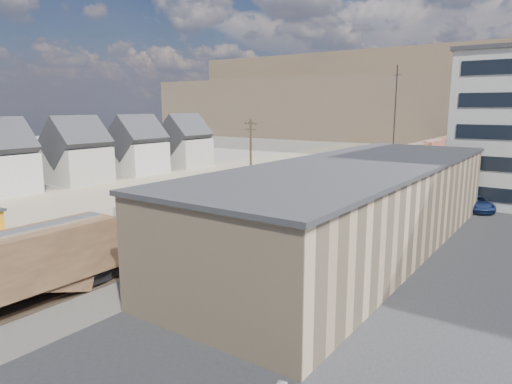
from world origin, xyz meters
The scene contains 11 objects.
ballast_bed centered at (0.00, 50.00, 0.03)m, with size 18.00×200.00×0.06m, color #4C4742.
dirt_yard centered at (-20.00, 40.00, 0.01)m, with size 24.00×180.00×0.03m, color #82745A.
asphalt_lot centered at (22.00, 35.00, 0.02)m, with size 26.00×120.00×0.04m, color #232326.
rail_tracks centered at (-0.55, 50.00, 0.11)m, with size 11.40×200.00×0.24m.
freight_train centered at (3.80, 54.51, 2.79)m, with size 3.00×119.74×4.46m.
warehouse centered at (14.98, 25.00, 3.65)m, with size 12.40×40.40×7.25m.
utility_pole_north centered at (-8.50, 42.00, 5.30)m, with size 2.20×0.32×10.00m.
radio_mast centered at (6.00, 60.00, 9.12)m, with size 1.20×0.16×18.00m.
townhouse_row centered at (-34.00, 25.00, 4.34)m, with size 8.15×68.16×10.47m.
hills_north centered at (0.17, 167.92, 14.10)m, with size 265.00×80.00×32.00m.
parked_car_blue centered at (20.79, 45.62, 0.84)m, with size 2.80×6.08×1.69m, color navy.
Camera 1 is at (29.71, -10.71, 11.81)m, focal length 32.00 mm.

